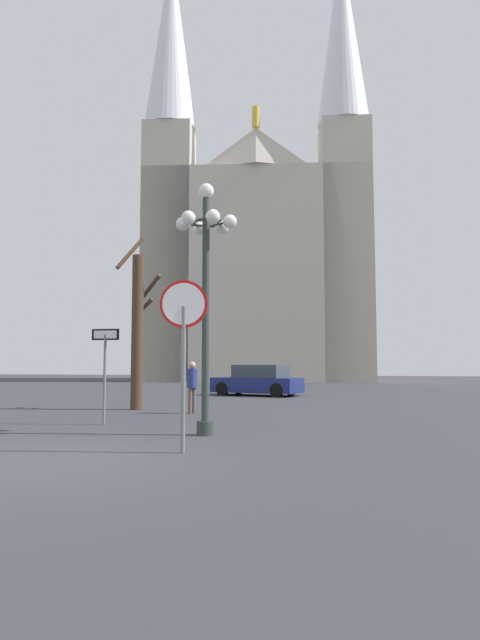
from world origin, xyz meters
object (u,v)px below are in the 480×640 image
(cathedral, at_px, (257,249))
(parked_car_near_navy, at_px, (258,381))
(pedestrian_walking, at_px, (192,382))
(stop_sign, at_px, (184,330))
(bare_tree, at_px, (138,327))
(one_way_arrow_sign, at_px, (105,361))
(street_lamp, at_px, (206,271))

(cathedral, bearing_deg, parked_car_near_navy, -80.82)
(pedestrian_walking, bearing_deg, stop_sign, -75.21)
(cathedral, height_order, bare_tree, cathedral)
(stop_sign, xyz_separation_m, pedestrian_walking, (-1.85, 6.99, -1.17))
(stop_sign, distance_m, one_way_arrow_sign, 4.92)
(cathedral, relative_size, street_lamp, 7.21)
(street_lamp, xyz_separation_m, parked_car_near_navy, (-1.10, 14.16, -2.86))
(stop_sign, height_order, pedestrian_walking, stop_sign)
(parked_car_near_navy, bearing_deg, cathedral, 99.18)
(bare_tree, bearing_deg, parked_car_near_navy, 72.08)
(cathedral, distance_m, one_way_arrow_sign, 36.31)
(bare_tree, relative_size, parked_car_near_navy, 1.32)
(cathedral, xyz_separation_m, pedestrian_walking, (3.03, -31.50, -10.94))
(street_lamp, relative_size, pedestrian_walking, 3.48)
(stop_sign, xyz_separation_m, bare_tree, (-4.04, 7.99, 0.62))
(bare_tree, xyz_separation_m, parked_car_near_navy, (2.73, 8.46, -2.05))
(stop_sign, xyz_separation_m, street_lamp, (-0.20, 2.29, 1.43))
(cathedral, height_order, parked_car_near_navy, cathedral)
(stop_sign, relative_size, street_lamp, 0.54)
(pedestrian_walking, bearing_deg, one_way_arrow_sign, -112.30)
(street_lamp, relative_size, parked_car_near_navy, 1.22)
(street_lamp, xyz_separation_m, bare_tree, (-3.84, 5.71, -0.81))
(bare_tree, distance_m, parked_car_near_navy, 9.12)
(street_lamp, bearing_deg, parked_car_near_navy, 94.46)
(parked_car_near_navy, bearing_deg, bare_tree, -107.92)
(cathedral, distance_m, stop_sign, 40.01)
(stop_sign, bearing_deg, cathedral, 97.21)
(bare_tree, bearing_deg, street_lamp, -56.06)
(street_lamp, bearing_deg, stop_sign, -84.93)
(street_lamp, xyz_separation_m, pedestrian_walking, (-1.64, 4.70, -2.60))
(pedestrian_walking, bearing_deg, parked_car_near_navy, 86.75)
(one_way_arrow_sign, xyz_separation_m, parked_car_near_navy, (1.88, 12.74, -0.89))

